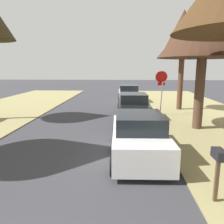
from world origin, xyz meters
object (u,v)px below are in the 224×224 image
object	(u,v)px
stop_sign_far	(161,83)
curbside_mailbox	(218,161)
street_tree_right_far	(183,33)
parked_sedan_black	(133,107)
street_tree_right_mid_b	(204,30)
parked_sedan_white	(138,136)
parked_sedan_silver	(129,94)

from	to	relation	value
stop_sign_far	curbside_mailbox	xyz separation A→B (m)	(-0.34, -10.14, -1.09)
street_tree_right_far	parked_sedan_black	size ratio (longest dim) A/B	1.61
street_tree_right_mid_b	parked_sedan_black	bearing A→B (deg)	142.10
stop_sign_far	curbside_mailbox	bearing A→B (deg)	-91.92
street_tree_right_mid_b	curbside_mailbox	xyz separation A→B (m)	(-1.67, -6.62, -3.86)
parked_sedan_white	curbside_mailbox	distance (m)	3.31
street_tree_right_mid_b	curbside_mailbox	world-z (taller)	street_tree_right_mid_b
stop_sign_far	street_tree_right_far	bearing A→B (deg)	48.62
parked_sedan_black	stop_sign_far	bearing A→B (deg)	28.28
curbside_mailbox	street_tree_right_mid_b	bearing A→B (deg)	75.80
street_tree_right_mid_b	parked_sedan_black	world-z (taller)	street_tree_right_mid_b
street_tree_right_far	parked_sedan_silver	world-z (taller)	street_tree_right_far
street_tree_right_mid_b	parked_sedan_silver	world-z (taller)	street_tree_right_mid_b
stop_sign_far	street_tree_right_mid_b	size ratio (longest dim) A/B	0.46
parked_sedan_black	curbside_mailbox	distance (m)	9.26
parked_sedan_black	parked_sedan_silver	size ratio (longest dim) A/B	1.00
parked_sedan_white	curbside_mailbox	xyz separation A→B (m)	(1.61, -2.87, 0.33)
street_tree_right_far	parked_sedan_white	bearing A→B (deg)	-111.76
parked_sedan_black	curbside_mailbox	world-z (taller)	parked_sedan_black
street_tree_right_mid_b	curbside_mailbox	size ratio (longest dim) A/B	4.93
stop_sign_far	parked_sedan_white	bearing A→B (deg)	-105.04
stop_sign_far	parked_sedan_silver	distance (m)	6.47
street_tree_right_mid_b	stop_sign_far	bearing A→B (deg)	110.75
parked_sedan_silver	curbside_mailbox	distance (m)	16.21
street_tree_right_far	parked_sedan_silver	size ratio (longest dim) A/B	1.61
stop_sign_far	parked_sedan_white	size ratio (longest dim) A/B	0.65
street_tree_right_far	parked_sedan_white	size ratio (longest dim) A/B	1.61
street_tree_right_mid_b	parked_sedan_white	xyz separation A→B (m)	(-3.29, -3.75, -4.19)
parked_sedan_white	parked_sedan_silver	bearing A→B (deg)	90.25
parked_sedan_white	parked_sedan_black	bearing A→B (deg)	89.38
parked_sedan_white	parked_sedan_black	xyz separation A→B (m)	(0.07, 6.26, 0.00)
street_tree_right_far	curbside_mailbox	size ratio (longest dim) A/B	5.62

